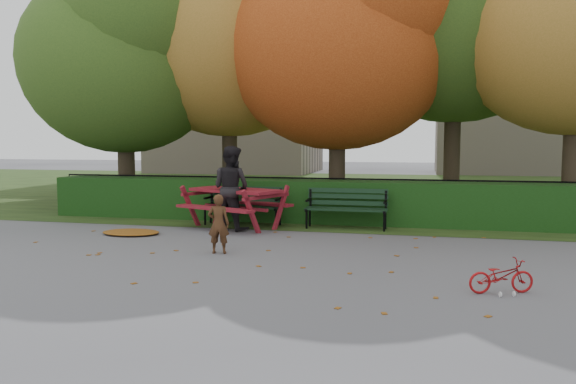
% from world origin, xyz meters
% --- Properties ---
extents(ground, '(90.00, 90.00, 0.00)m').
position_xyz_m(ground, '(0.00, 0.00, 0.00)').
color(ground, slate).
rests_on(ground, ground).
extents(grass_strip, '(90.00, 90.00, 0.00)m').
position_xyz_m(grass_strip, '(0.00, 14.00, 0.01)').
color(grass_strip, '#1E3111').
rests_on(grass_strip, ground).
extents(building_left, '(10.00, 7.00, 15.00)m').
position_xyz_m(building_left, '(-9.00, 26.00, 7.50)').
color(building_left, tan).
rests_on(building_left, ground).
extents(building_right, '(9.00, 6.00, 12.00)m').
position_xyz_m(building_right, '(8.00, 28.00, 6.00)').
color(building_right, tan).
rests_on(building_right, ground).
extents(hedge, '(13.00, 0.90, 1.00)m').
position_xyz_m(hedge, '(0.00, 4.50, 0.50)').
color(hedge, black).
rests_on(hedge, ground).
extents(iron_fence, '(14.00, 0.04, 1.02)m').
position_xyz_m(iron_fence, '(0.00, 5.30, 0.54)').
color(iron_fence, black).
rests_on(iron_fence, ground).
extents(tree_a, '(5.88, 5.60, 7.48)m').
position_xyz_m(tree_a, '(-5.19, 5.58, 4.52)').
color(tree_a, '#30231A').
rests_on(tree_a, ground).
extents(tree_b, '(6.72, 6.40, 8.79)m').
position_xyz_m(tree_b, '(-2.44, 6.75, 5.40)').
color(tree_b, '#30231A').
rests_on(tree_b, ground).
extents(tree_c, '(6.30, 6.00, 8.00)m').
position_xyz_m(tree_c, '(0.83, 5.96, 4.82)').
color(tree_c, '#30231A').
rests_on(tree_c, ground).
extents(tree_f, '(6.93, 6.60, 9.19)m').
position_xyz_m(tree_f, '(-7.13, 9.24, 5.69)').
color(tree_f, '#30231A').
rests_on(tree_f, ground).
extents(bench_left, '(1.80, 0.57, 0.88)m').
position_xyz_m(bench_left, '(-1.30, 3.70, 0.52)').
color(bench_left, black).
rests_on(bench_left, ground).
extents(bench_right, '(1.80, 0.57, 0.88)m').
position_xyz_m(bench_right, '(1.10, 3.70, 0.52)').
color(bench_right, black).
rests_on(bench_right, ground).
extents(picnic_table, '(2.53, 2.31, 1.00)m').
position_xyz_m(picnic_table, '(-1.34, 3.20, 0.68)').
color(picnic_table, maroon).
rests_on(picnic_table, ground).
extents(leaf_pile, '(1.42, 1.17, 0.08)m').
position_xyz_m(leaf_pile, '(-3.17, 1.84, 0.04)').
color(leaf_pile, '#662D10').
rests_on(leaf_pile, ground).
extents(leaf_scatter, '(9.00, 5.70, 0.01)m').
position_xyz_m(leaf_scatter, '(0.00, 0.30, 0.01)').
color(leaf_scatter, '#662D10').
rests_on(leaf_scatter, ground).
extents(child, '(0.41, 0.30, 1.03)m').
position_xyz_m(child, '(-0.67, 0.38, 0.51)').
color(child, '#462916').
rests_on(child, ground).
extents(adult, '(1.07, 0.95, 1.84)m').
position_xyz_m(adult, '(-1.32, 2.90, 0.92)').
color(adult, black).
rests_on(adult, ground).
extents(bicycle, '(0.89, 0.55, 0.44)m').
position_xyz_m(bicycle, '(3.73, -1.20, 0.22)').
color(bicycle, '#A40F11').
rests_on(bicycle, ground).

